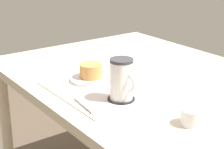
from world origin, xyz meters
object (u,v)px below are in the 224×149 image
object	(u,v)px
pastry_plate	(91,79)
dining_table	(148,92)
pastry	(91,71)
coffee_mug	(122,79)
sugar_bowl	(192,117)

from	to	relation	value
pastry_plate	dining_table	bearing A→B (deg)	67.20
pastry	coffee_mug	bearing A→B (deg)	-5.13
pastry_plate	coffee_mug	bearing A→B (deg)	-5.13
dining_table	sugar_bowl	world-z (taller)	sugar_bowl
dining_table	coffee_mug	distance (m)	0.30
sugar_bowl	pastry	bearing A→B (deg)	-174.98
pastry	coffee_mug	world-z (taller)	coffee_mug
dining_table	pastry_plate	xyz separation A→B (m)	(-0.09, -0.21, 0.08)
pastry	sugar_bowl	distance (m)	0.48
dining_table	pastry	bearing A→B (deg)	-112.80
pastry	sugar_bowl	world-z (taller)	pastry
pastry_plate	sugar_bowl	size ratio (longest dim) A/B	2.33
coffee_mug	sugar_bowl	xyz separation A→B (m)	(0.26, 0.06, -0.05)
coffee_mug	pastry_plate	bearing A→B (deg)	174.87
pastry	pastry_plate	bearing A→B (deg)	0.00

